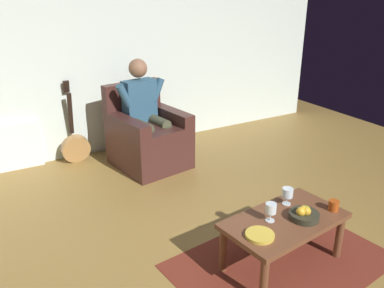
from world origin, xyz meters
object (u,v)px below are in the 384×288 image
Objects in this scene: coffee_table at (284,226)px; candle_jar at (334,205)px; guitar at (75,145)px; fruit_bowl at (304,214)px; decorative_dish at (260,235)px; wine_glass_near at (271,209)px; armchair at (148,138)px; wine_glass_far at (287,194)px; person_seated at (145,109)px.

coffee_table is 12.26× the size of candle_jar.
fruit_bowl is at bearing 109.50° from guitar.
guitar is 2.91m from decorative_dish.
coffee_table is at bearing 164.96° from wine_glass_near.
wine_glass_far is (-0.30, 2.09, 0.16)m from armchair.
decorative_dish reaches higher than coffee_table.
wine_glass_far is 0.68× the size of decorative_dish.
guitar is (0.75, -0.52, -0.12)m from armchair.
armchair is 2.33m from fruit_bowl.
coffee_table is (-0.15, 2.28, -0.35)m from person_seated.
person_seated is 2.39m from decorative_dish.
wine_glass_far is (-1.04, 2.60, 0.29)m from guitar.
wine_glass_far is at bearing -44.97° from candle_jar.
person_seated is 2.45m from candle_jar.
guitar reaches higher than decorative_dish.
guitar reaches higher than wine_glass_far.
candle_jar is at bearing 94.22° from armchair.
decorative_dish is at bearing 32.05° from wine_glass_near.
decorative_dish is at bearing 101.34° from guitar.
decorative_dish is (-0.57, 2.85, 0.20)m from guitar.
person_seated reaches higher than wine_glass_far.
person_seated reaches higher than armchair.
coffee_table is (-0.14, 2.24, 0.00)m from armchair.
fruit_bowl is at bearing 80.62° from wine_glass_far.
candle_jar is at bearing 94.16° from person_seated.
fruit_bowl is 0.29m from candle_jar.
candle_jar is (-0.41, 0.09, 0.10)m from coffee_table.
guitar is at bearing -68.20° from wine_glass_far.
coffee_table is 4.47× the size of fruit_bowl.
candle_jar is (-1.29, 2.86, 0.23)m from guitar.
armchair is 6.90× the size of wine_glass_far.
wine_glass_far is (-0.28, -0.12, -0.00)m from wine_glass_near.
candle_jar is (-0.55, 2.34, 0.11)m from armchair.
decorative_dish is (0.43, 0.02, -0.03)m from fruit_bowl.
wine_glass_near is (-0.76, 2.73, 0.29)m from guitar.
armchair is at bearing -94.27° from decorative_dish.
armchair is 4.31× the size of fruit_bowl.
guitar is 3.14m from candle_jar.
person_seated is 8.67× the size of wine_glass_near.
candle_jar is (-0.53, 0.13, -0.06)m from wine_glass_near.
wine_glass_far is 0.24m from fruit_bowl.
guitar reaches higher than fruit_bowl.
person_seated is at bearing -94.08° from decorative_dish.
guitar is at bearing -74.36° from wine_glass_near.
wine_glass_far is (-0.30, 2.12, -0.19)m from person_seated.
decorative_dish is (0.17, 2.33, 0.08)m from armchair.
candle_jar is (-0.25, 0.25, -0.05)m from wine_glass_far.
fruit_bowl is 2.74× the size of candle_jar.
person_seated is 5.63× the size of fruit_bowl.
decorative_dish is at bearing 76.77° from armchair.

